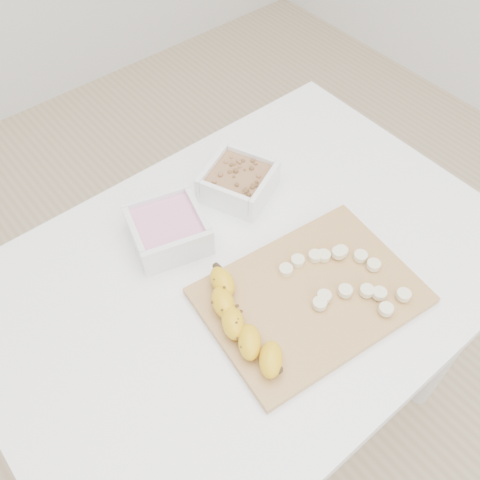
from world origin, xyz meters
TOP-DOWN VIEW (x-y plane):
  - ground at (0.00, 0.00)m, footprint 3.50×3.50m
  - table at (0.00, 0.00)m, footprint 1.00×0.70m
  - bowl_yogurt at (-0.08, 0.16)m, footprint 0.17×0.17m
  - bowl_granola at (0.11, 0.17)m, footprint 0.17×0.17m
  - cutting_board at (0.04, -0.12)m, footprint 0.40×0.31m
  - banana at (-0.10, -0.09)m, footprint 0.14×0.23m
  - banana_slices at (0.11, -0.13)m, footprint 0.16×0.20m

SIDE VIEW (x-z plane):
  - ground at x=0.00m, z-range 0.00..0.00m
  - table at x=0.00m, z-range 0.28..1.03m
  - cutting_board at x=0.04m, z-range 0.75..0.76m
  - banana_slices at x=0.11m, z-range 0.76..0.78m
  - bowl_granola at x=0.11m, z-range 0.75..0.81m
  - bowl_yogurt at x=-0.08m, z-range 0.75..0.82m
  - banana at x=-0.10m, z-range 0.77..0.80m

